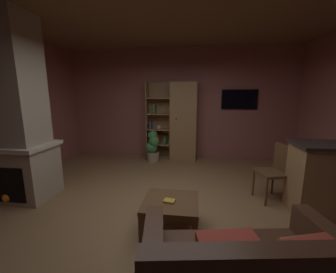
{
  "coord_description": "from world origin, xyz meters",
  "views": [
    {
      "loc": [
        0.42,
        -2.8,
        1.69
      ],
      "look_at": [
        0.0,
        0.4,
        1.05
      ],
      "focal_mm": 22.58,
      "sensor_mm": 36.0,
      "label": 1
    }
  ],
  "objects_px": {
    "coffee_table": "(171,207)",
    "table_book_0": "(169,201)",
    "stone_fireplace": "(14,120)",
    "dining_chair": "(276,168)",
    "bookshelf_cabinet": "(180,122)",
    "potted_floor_plant": "(153,146)",
    "wall_mounted_tv": "(239,99)"
  },
  "relations": [
    {
      "from": "coffee_table",
      "to": "wall_mounted_tv",
      "type": "height_order",
      "value": "wall_mounted_tv"
    },
    {
      "from": "coffee_table",
      "to": "table_book_0",
      "type": "distance_m",
      "value": 0.1
    },
    {
      "from": "stone_fireplace",
      "to": "dining_chair",
      "type": "xyz_separation_m",
      "value": [
        4.14,
        0.44,
        -0.77
      ]
    },
    {
      "from": "bookshelf_cabinet",
      "to": "dining_chair",
      "type": "bearing_deg",
      "value": -49.59
    },
    {
      "from": "table_book_0",
      "to": "dining_chair",
      "type": "distance_m",
      "value": 1.92
    },
    {
      "from": "potted_floor_plant",
      "to": "wall_mounted_tv",
      "type": "bearing_deg",
      "value": 12.55
    },
    {
      "from": "stone_fireplace",
      "to": "potted_floor_plant",
      "type": "bearing_deg",
      "value": 50.69
    },
    {
      "from": "stone_fireplace",
      "to": "table_book_0",
      "type": "bearing_deg",
      "value": -13.76
    },
    {
      "from": "potted_floor_plant",
      "to": "table_book_0",
      "type": "bearing_deg",
      "value": -74.54
    },
    {
      "from": "table_book_0",
      "to": "dining_chair",
      "type": "height_order",
      "value": "dining_chair"
    },
    {
      "from": "wall_mounted_tv",
      "to": "coffee_table",
      "type": "bearing_deg",
      "value": -113.01
    },
    {
      "from": "stone_fireplace",
      "to": "bookshelf_cabinet",
      "type": "height_order",
      "value": "stone_fireplace"
    },
    {
      "from": "dining_chair",
      "to": "table_book_0",
      "type": "bearing_deg",
      "value": -146.42
    },
    {
      "from": "table_book_0",
      "to": "bookshelf_cabinet",
      "type": "bearing_deg",
      "value": 91.96
    },
    {
      "from": "table_book_0",
      "to": "potted_floor_plant",
      "type": "bearing_deg",
      "value": 105.46
    },
    {
      "from": "potted_floor_plant",
      "to": "stone_fireplace",
      "type": "bearing_deg",
      "value": -129.31
    },
    {
      "from": "bookshelf_cabinet",
      "to": "potted_floor_plant",
      "type": "height_order",
      "value": "bookshelf_cabinet"
    },
    {
      "from": "bookshelf_cabinet",
      "to": "potted_floor_plant",
      "type": "bearing_deg",
      "value": -157.96
    },
    {
      "from": "coffee_table",
      "to": "table_book_0",
      "type": "height_order",
      "value": "table_book_0"
    },
    {
      "from": "stone_fireplace",
      "to": "table_book_0",
      "type": "distance_m",
      "value": 2.77
    },
    {
      "from": "coffee_table",
      "to": "table_book_0",
      "type": "xyz_separation_m",
      "value": [
        -0.01,
        -0.04,
        0.09
      ]
    },
    {
      "from": "table_book_0",
      "to": "wall_mounted_tv",
      "type": "relative_size",
      "value": 0.15
    },
    {
      "from": "stone_fireplace",
      "to": "dining_chair",
      "type": "relative_size",
      "value": 3.13
    },
    {
      "from": "bookshelf_cabinet",
      "to": "table_book_0",
      "type": "relative_size",
      "value": 15.0
    },
    {
      "from": "stone_fireplace",
      "to": "bookshelf_cabinet",
      "type": "distance_m",
      "value": 3.46
    },
    {
      "from": "stone_fireplace",
      "to": "bookshelf_cabinet",
      "type": "xyz_separation_m",
      "value": [
        2.44,
        2.44,
        -0.31
      ]
    },
    {
      "from": "wall_mounted_tv",
      "to": "table_book_0",
      "type": "bearing_deg",
      "value": -113.0
    },
    {
      "from": "bookshelf_cabinet",
      "to": "coffee_table",
      "type": "relative_size",
      "value": 2.95
    },
    {
      "from": "stone_fireplace",
      "to": "table_book_0",
      "type": "height_order",
      "value": "stone_fireplace"
    },
    {
      "from": "table_book_0",
      "to": "dining_chair",
      "type": "relative_size",
      "value": 0.15
    },
    {
      "from": "stone_fireplace",
      "to": "potted_floor_plant",
      "type": "xyz_separation_m",
      "value": [
        1.77,
        2.17,
        -0.9
      ]
    },
    {
      "from": "coffee_table",
      "to": "dining_chair",
      "type": "xyz_separation_m",
      "value": [
        1.58,
        1.02,
        0.21
      ]
    }
  ]
}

